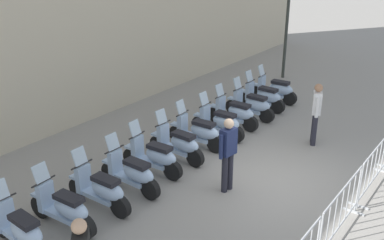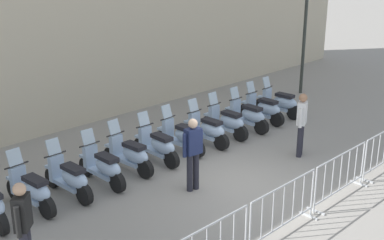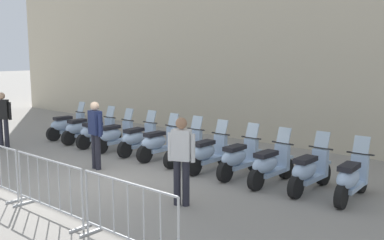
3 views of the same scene
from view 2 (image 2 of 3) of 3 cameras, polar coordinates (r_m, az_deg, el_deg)
The scene contains 18 objects.
ground_plane at distance 12.30m, azimuth 5.24°, elevation -7.16°, with size 120.00×120.00×0.00m, color gray.
motorcycle_1 at distance 11.49m, azimuth -17.29°, elevation -7.42°, with size 0.56×1.73×1.24m.
motorcycle_2 at distance 11.84m, azimuth -13.38°, elevation -6.27°, with size 0.56×1.72×1.24m.
motorcycle_3 at distance 12.25m, azimuth -9.79°, elevation -5.13°, with size 0.56×1.72×1.24m.
motorcycle_4 at distance 12.84m, azimuth -6.87°, elevation -3.85°, with size 0.56×1.73×1.24m.
motorcycle_5 at distance 13.34m, azimuth -3.81°, elevation -2.86°, with size 0.56×1.72×1.24m.
motorcycle_6 at distance 13.93m, azimuth -1.13°, elevation -1.87°, with size 0.56×1.73×1.24m.
motorcycle_7 at distance 14.45m, azimuth 1.70°, elevation -1.09°, with size 0.56×1.72×1.24m.
motorcycle_8 at distance 15.11m, azimuth 3.86°, elevation -0.22°, with size 0.56×1.72×1.24m.
motorcycle_9 at distance 15.72m, azimuth 6.19°, elevation 0.47°, with size 0.56×1.72×1.24m.
motorcycle_10 at distance 16.45m, azimuth 7.92°, elevation 1.23°, with size 0.56×1.72×1.24m.
motorcycle_11 at distance 17.16m, azimuth 9.70°, elevation 1.88°, with size 0.56×1.73×1.24m.
barrier_segment_1 at distance 10.24m, azimuth 10.05°, elevation -9.74°, with size 2.07×0.48×1.07m.
barrier_segment_2 at distance 11.92m, azimuth 16.08°, elevation -5.97°, with size 2.07×0.48×1.07m.
street_lamp at distance 19.57m, azimuth 12.51°, elevation 11.89°, with size 0.36×0.36×5.17m.
officer_near_row_end at distance 9.15m, azimuth -18.13°, elevation -10.88°, with size 0.41×0.42×1.73m.
officer_mid_plaza at distance 11.63m, azimuth 0.10°, elevation -3.37°, with size 0.55×0.26×1.73m.
officer_by_barriers at distance 13.84m, azimuth 12.01°, elevation -0.12°, with size 0.51×0.35×1.73m.
Camera 2 is at (-8.45, -7.15, 5.36)m, focal length 48.26 mm.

